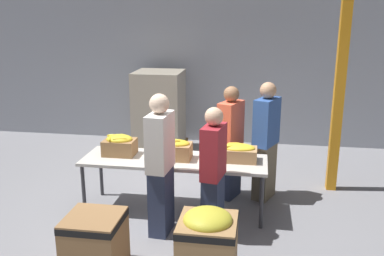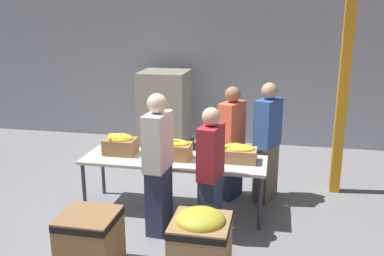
{
  "view_description": "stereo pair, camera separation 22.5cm",
  "coord_description": "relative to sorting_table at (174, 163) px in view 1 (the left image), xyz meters",
  "views": [
    {
      "loc": [
        1.08,
        -5.28,
        2.65
      ],
      "look_at": [
        0.22,
        0.14,
        1.14
      ],
      "focal_mm": 40.0,
      "sensor_mm": 36.0,
      "label": 1
    },
    {
      "loc": [
        1.3,
        -5.24,
        2.65
      ],
      "look_at": [
        0.22,
        0.14,
        1.14
      ],
      "focal_mm": 40.0,
      "sensor_mm": 36.0,
      "label": 2
    }
  ],
  "objects": [
    {
      "name": "volunteer_2",
      "position": [
        0.7,
        0.58,
        0.13
      ],
      "size": [
        0.37,
        0.49,
        1.64
      ],
      "rotation": [
        0.0,
        0.0,
        -1.96
      ],
      "color": "#2D3856",
      "rests_on": "ground_plane"
    },
    {
      "name": "donation_bin_1",
      "position": [
        0.64,
        -1.51,
        -0.28
      ],
      "size": [
        0.58,
        0.58,
        0.78
      ],
      "color": "#A37A4C",
      "rests_on": "ground_plane"
    },
    {
      "name": "support_pillar",
      "position": [
        2.23,
        1.1,
        1.31
      ],
      "size": [
        0.14,
        0.14,
        4.0
      ],
      "color": "orange",
      "rests_on": "ground_plane"
    },
    {
      "name": "sorting_table",
      "position": [
        0.0,
        0.0,
        0.0
      ],
      "size": [
        2.45,
        0.76,
        0.74
      ],
      "color": "beige",
      "rests_on": "ground_plane"
    },
    {
      "name": "volunteer_1",
      "position": [
        -0.04,
        -0.61,
        0.17
      ],
      "size": [
        0.27,
        0.48,
        1.74
      ],
      "rotation": [
        0.0,
        0.0,
        1.49
      ],
      "color": "#2D3856",
      "rests_on": "ground_plane"
    },
    {
      "name": "volunteer_0",
      "position": [
        1.2,
        0.62,
        0.16
      ],
      "size": [
        0.39,
        0.51,
        1.71
      ],
      "rotation": [
        0.0,
        0.0,
        -1.99
      ],
      "color": "#6B604C",
      "rests_on": "ground_plane"
    },
    {
      "name": "banana_box_2",
      "position": [
        0.84,
        0.07,
        0.17
      ],
      "size": [
        0.49,
        0.31,
        0.24
      ],
      "color": "tan",
      "rests_on": "sorting_table"
    },
    {
      "name": "ground_plane",
      "position": [
        0.0,
        0.0,
        -0.69
      ],
      "size": [
        30.0,
        30.0,
        0.0
      ],
      "primitive_type": "plane",
      "color": "gray"
    },
    {
      "name": "volunteer_3",
      "position": [
        0.59,
        -0.59,
        0.1
      ],
      "size": [
        0.28,
        0.46,
        1.6
      ],
      "rotation": [
        0.0,
        0.0,
        1.41
      ],
      "color": "#2D3856",
      "rests_on": "ground_plane"
    },
    {
      "name": "pallet_stack_0",
      "position": [
        -0.81,
        2.55,
        0.07
      ],
      "size": [
        0.97,
        0.97,
        1.55
      ],
      "color": "olive",
      "rests_on": "ground_plane"
    },
    {
      "name": "banana_box_0",
      "position": [
        -0.77,
        0.06,
        0.2
      ],
      "size": [
        0.43,
        0.33,
        0.29
      ],
      "color": "olive",
      "rests_on": "sorting_table"
    },
    {
      "name": "banana_box_1",
      "position": [
        0.0,
        0.01,
        0.19
      ],
      "size": [
        0.45,
        0.31,
        0.29
      ],
      "color": "#A37A4C",
      "rests_on": "sorting_table"
    },
    {
      "name": "donation_bin_0",
      "position": [
        -0.55,
        -1.51,
        -0.36
      ],
      "size": [
        0.58,
        0.58,
        0.62
      ],
      "color": "olive",
      "rests_on": "ground_plane"
    },
    {
      "name": "wall_back",
      "position": [
        0.0,
        3.35,
        1.31
      ],
      "size": [
        16.0,
        0.08,
        4.0
      ],
      "color": "#9399A3",
      "rests_on": "ground_plane"
    }
  ]
}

